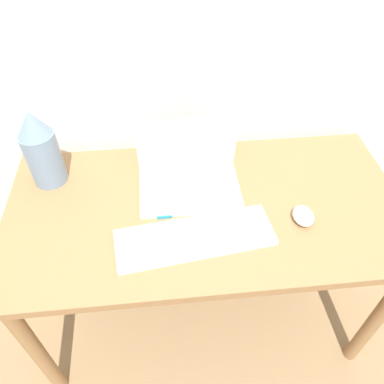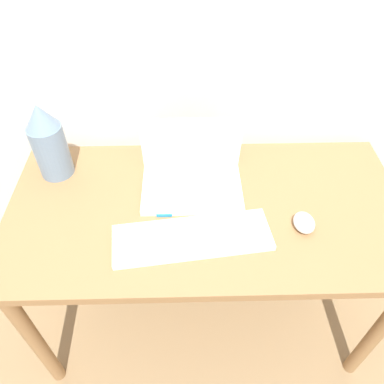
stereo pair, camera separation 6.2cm
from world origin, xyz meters
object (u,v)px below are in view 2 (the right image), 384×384
Objects in this scene: vase at (48,142)px; mp3_player at (165,209)px; laptop at (192,173)px; mouse at (304,223)px; keyboard at (192,238)px.

vase is 4.42× the size of mp3_player.
laptop is 3.95× the size of mouse.
mp3_player is at bearing -127.73° from laptop.
vase reaches higher than laptop.
vase is (-0.48, 0.32, 0.13)m from keyboard.
laptop is 0.68× the size of keyboard.
laptop is 5.30× the size of mp3_player.
vase reaches higher than keyboard.
keyboard is 1.76× the size of vase.
mouse reaches higher than keyboard.
mouse reaches higher than mp3_player.
vase reaches higher than mouse.
mouse is 1.34× the size of mp3_player.
keyboard is 0.15m from mp3_player.
laptop is 0.40m from mouse.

